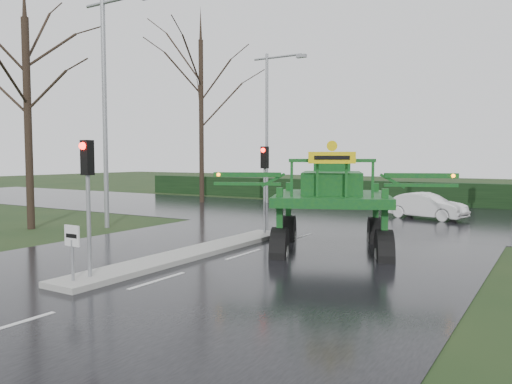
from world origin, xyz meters
The scene contains 14 objects.
ground centered at (0.00, 0.00, 0.00)m, with size 140.00×140.00×0.00m, color black.
road_main centered at (0.00, 10.00, 0.00)m, with size 14.00×80.00×0.02m, color black.
road_cross centered at (0.00, 16.00, 0.01)m, with size 80.00×12.00×0.02m, color black.
median_island centered at (-1.30, 3.00, 0.09)m, with size 1.20×10.00×0.16m, color gray.
hedge_row centered at (0.00, 24.00, 0.75)m, with size 44.00×0.90×1.50m, color black.
keep_left_sign centered at (-1.30, -1.50, 1.06)m, with size 0.50×0.07×1.35m.
traffic_signal_near centered at (-1.30, -1.01, 2.59)m, with size 0.26×0.33×3.52m.
traffic_signal_mid centered at (-1.30, 7.49, 2.59)m, with size 0.26×0.33×3.52m.
street_light_left_near centered at (-8.19, 6.00, 5.99)m, with size 3.85×0.30×10.00m.
street_light_left_far centered at (-8.19, 20.00, 5.99)m, with size 3.85×0.30×10.00m.
tree_left_near centered at (-11.00, 4.00, 5.85)m, with size 6.30×6.30×10.85m.
tree_left_far centered at (-12.50, 18.00, 7.15)m, with size 7.70×7.70×13.26m.
crop_sprayer centered at (0.91, 4.73, 2.13)m, with size 7.51×6.07×4.51m.
white_sedan centered at (2.80, 16.52, 0.00)m, with size 1.37×3.93×1.29m, color white.
Camera 1 is at (8.54, -9.20, 3.11)m, focal length 35.00 mm.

